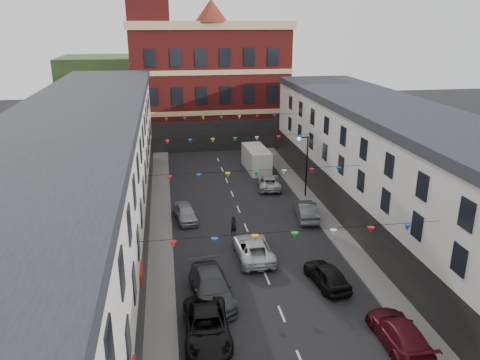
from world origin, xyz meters
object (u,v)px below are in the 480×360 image
car_right_c (399,333)px  car_left_d (211,287)px  car_left_e (186,213)px  pedestrian (234,226)px  car_right_e (306,210)px  moving_car (253,248)px  car_right_f (269,182)px  car_right_d (327,275)px  car_left_c (207,326)px  white_van (256,159)px  street_lamp (304,158)px

car_right_c → car_left_d: bearing=-31.6°
car_left_e → pedestrian: 5.00m
car_right_e → car_left_d: bearing=56.8°
car_right_e → moving_car: car_right_e is taller
car_right_e → car_right_f: (-1.47, 8.07, -0.09)m
car_right_d → moving_car: size_ratio=0.80×
car_left_c → white_van: white_van is taller
car_left_c → moving_car: (4.09, 8.38, -0.00)m
street_lamp → car_right_e: street_lamp is taller
moving_car → pedestrian: (-0.84, 3.87, 0.07)m
car_right_d → street_lamp: bearing=-108.8°
white_van → car_right_d: bearing=-92.9°
car_right_f → white_van: bearing=-81.5°
moving_car → car_left_c: bearing=62.8°
car_right_c → white_van: 30.86m
car_right_f → white_van: 6.13m
car_left_c → moving_car: size_ratio=1.00×
car_right_f → pedestrian: (-5.11, -10.30, 0.14)m
car_left_c → car_right_c: size_ratio=1.06×
car_left_e → car_right_c: bearing=-67.9°
car_right_c → car_right_f: (-1.46, 24.72, -0.07)m
car_left_d → car_right_f: car_left_d is taller
car_right_f → white_van: white_van is taller
car_right_d → car_right_f: bearing=-98.9°
street_lamp → car_right_e: bearing=-103.3°
car_right_c → car_right_e: size_ratio=1.10×
car_right_c → pedestrian: bearing=-64.9°
street_lamp → car_right_c: size_ratio=1.21×
car_left_e → pedestrian: pedestrian is taller
car_left_c → white_van: bearing=74.8°
car_right_d → car_right_f: car_right_d is taller
car_left_c → car_left_d: car_left_d is taller
car_right_f → car_left_e: bearing=45.6°
car_left_d → car_left_c: bearing=-104.6°
car_right_c → car_right_d: size_ratio=1.18×
car_left_d → car_left_e: (-0.96, 12.10, -0.12)m
car_right_c → moving_car: 12.00m
white_van → street_lamp: bearing=-75.8°
street_lamp → moving_car: bearing=-122.0°
car_left_d → moving_car: car_left_d is taller
car_left_c → car_left_e: bearing=92.1°
car_left_d → car_right_d: bearing=-1.7°
car_right_e → pedestrian: (-6.58, -2.23, 0.05)m
car_left_c → car_left_d: size_ratio=0.94×
white_van → pedestrian: size_ratio=3.63×
street_lamp → car_left_d: size_ratio=1.08×
car_left_d → moving_car: (3.47, 4.75, -0.08)m
pedestrian → moving_car: bearing=-102.7°
car_left_c → white_van: (8.25, 28.65, 0.55)m
car_left_d → car_right_d: 7.45m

